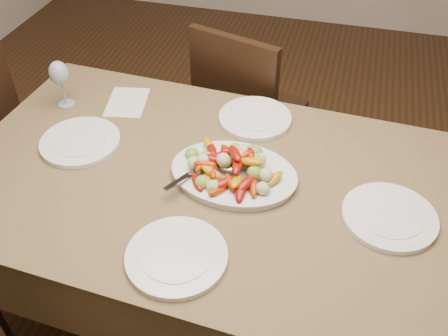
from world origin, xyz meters
TOP-DOWN VIEW (x-y plane):
  - floor at (0.00, 0.00)m, footprint 6.00×6.00m
  - dining_table at (-0.11, 0.06)m, footprint 1.89×1.14m
  - chair_far at (-0.19, 0.89)m, footprint 0.52×0.52m
  - serving_platter at (-0.08, 0.09)m, footprint 0.43×0.33m
  - roasted_vegetables at (-0.08, 0.09)m, footprint 0.35×0.25m
  - serving_spoon at (-0.15, 0.06)m, footprint 0.28×0.17m
  - plate_left at (-0.66, 0.12)m, footprint 0.29×0.29m
  - plate_right at (0.42, 0.04)m, footprint 0.29×0.29m
  - plate_far at (-0.09, 0.43)m, footprint 0.28×0.28m
  - plate_near at (-0.16, -0.28)m, footprint 0.29×0.29m
  - wine_glass at (-0.84, 0.33)m, footprint 0.08×0.08m
  - menu_card at (-0.61, 0.41)m, footprint 0.19×0.24m

SIDE VIEW (x-z plane):
  - floor at x=0.00m, z-range 0.00..0.00m
  - dining_table at x=-0.11m, z-range 0.00..0.76m
  - chair_far at x=-0.19m, z-range 0.00..0.95m
  - menu_card at x=-0.61m, z-range 0.76..0.76m
  - plate_left at x=-0.66m, z-range 0.76..0.78m
  - plate_right at x=0.42m, z-range 0.76..0.78m
  - plate_far at x=-0.09m, z-range 0.76..0.78m
  - plate_near at x=-0.16m, z-range 0.76..0.78m
  - serving_platter at x=-0.08m, z-range 0.76..0.78m
  - serving_spoon at x=-0.15m, z-range 0.79..0.82m
  - roasted_vegetables at x=-0.08m, z-range 0.78..0.87m
  - wine_glass at x=-0.84m, z-range 0.76..0.96m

